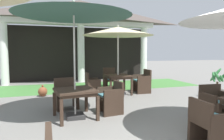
{
  "coord_description": "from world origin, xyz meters",
  "views": [
    {
      "loc": [
        -1.84,
        -2.38,
        1.61
      ],
      "look_at": [
        -0.13,
        2.91,
        1.12
      ],
      "focal_mm": 33.48,
      "sensor_mm": 36.0,
      "label": 1
    }
  ],
  "objects_px": {
    "patio_chair_near_foreground_north": "(110,80)",
    "potted_palm_right_edge": "(217,89)",
    "patio_chair_far_back_west": "(211,123)",
    "patio_umbrella_near_foreground": "(118,32)",
    "patio_chair_near_foreground_east": "(142,82)",
    "patio_chair_far_back_north": "(216,104)",
    "patio_chair_mid_right_north": "(66,95)",
    "patio_umbrella_mid_right": "(74,10)",
    "patio_table_near_foreground": "(118,78)",
    "patio_chair_near_foreground_west": "(92,85)",
    "patio_chair_mid_right_east": "(111,98)",
    "patio_table_mid_right": "(75,93)",
    "terracotta_urn": "(43,92)"
  },
  "relations": [
    {
      "from": "patio_chair_near_foreground_north",
      "to": "patio_umbrella_mid_right",
      "type": "height_order",
      "value": "patio_umbrella_mid_right"
    },
    {
      "from": "patio_chair_far_back_north",
      "to": "patio_table_near_foreground",
      "type": "bearing_deg",
      "value": -70.65
    },
    {
      "from": "patio_chair_near_foreground_east",
      "to": "patio_umbrella_mid_right",
      "type": "bearing_deg",
      "value": 130.09
    },
    {
      "from": "patio_table_mid_right",
      "to": "patio_chair_far_back_north",
      "type": "bearing_deg",
      "value": -22.35
    },
    {
      "from": "patio_table_near_foreground",
      "to": "patio_chair_mid_right_east",
      "type": "relative_size",
      "value": 1.07
    },
    {
      "from": "patio_table_near_foreground",
      "to": "patio_umbrella_mid_right",
      "type": "distance_m",
      "value": 3.67
    },
    {
      "from": "patio_chair_near_foreground_north",
      "to": "patio_chair_far_back_north",
      "type": "height_order",
      "value": "patio_chair_near_foreground_north"
    },
    {
      "from": "patio_chair_near_foreground_west",
      "to": "patio_chair_far_back_north",
      "type": "relative_size",
      "value": 1.02
    },
    {
      "from": "patio_umbrella_near_foreground",
      "to": "terracotta_urn",
      "type": "distance_m",
      "value": 3.51
    },
    {
      "from": "patio_chair_far_back_west",
      "to": "potted_palm_right_edge",
      "type": "height_order",
      "value": "potted_palm_right_edge"
    },
    {
      "from": "patio_chair_mid_right_north",
      "to": "potted_palm_right_edge",
      "type": "bearing_deg",
      "value": 169.28
    },
    {
      "from": "patio_table_near_foreground",
      "to": "patio_chair_mid_right_north",
      "type": "height_order",
      "value": "patio_chair_mid_right_north"
    },
    {
      "from": "patio_table_mid_right",
      "to": "patio_chair_near_foreground_north",
      "type": "bearing_deg",
      "value": 60.01
    },
    {
      "from": "patio_umbrella_mid_right",
      "to": "potted_palm_right_edge",
      "type": "xyz_separation_m",
      "value": [
        4.98,
        0.67,
        -2.27
      ]
    },
    {
      "from": "patio_chair_mid_right_east",
      "to": "terracotta_urn",
      "type": "height_order",
      "value": "patio_chair_mid_right_east"
    },
    {
      "from": "patio_chair_near_foreground_west",
      "to": "patio_chair_far_back_west",
      "type": "xyz_separation_m",
      "value": [
        1.02,
        -4.67,
        -0.0
      ]
    },
    {
      "from": "patio_chair_far_back_north",
      "to": "patio_chair_mid_right_north",
      "type": "bearing_deg",
      "value": -32.04
    },
    {
      "from": "patio_umbrella_mid_right",
      "to": "patio_chair_far_back_north",
      "type": "xyz_separation_m",
      "value": [
        3.05,
        -1.25,
        -2.17
      ]
    },
    {
      "from": "patio_table_near_foreground",
      "to": "patio_chair_near_foreground_east",
      "type": "relative_size",
      "value": 0.98
    },
    {
      "from": "patio_chair_far_back_north",
      "to": "potted_palm_right_edge",
      "type": "relative_size",
      "value": 0.78
    },
    {
      "from": "patio_umbrella_near_foreground",
      "to": "patio_chair_near_foreground_west",
      "type": "height_order",
      "value": "patio_umbrella_near_foreground"
    },
    {
      "from": "patio_chair_near_foreground_west",
      "to": "patio_chair_near_foreground_north",
      "type": "distance_m",
      "value": 1.42
    },
    {
      "from": "patio_chair_near_foreground_east",
      "to": "patio_table_mid_right",
      "type": "relative_size",
      "value": 0.89
    },
    {
      "from": "patio_umbrella_near_foreground",
      "to": "patio_chair_near_foreground_east",
      "type": "xyz_separation_m",
      "value": [
        1.01,
        -0.02,
        -1.92
      ]
    },
    {
      "from": "terracotta_urn",
      "to": "patio_chair_near_foreground_east",
      "type": "bearing_deg",
      "value": -6.77
    },
    {
      "from": "patio_chair_far_back_west",
      "to": "patio_chair_mid_right_north",
      "type": "bearing_deg",
      "value": -143.84
    },
    {
      "from": "patio_chair_near_foreground_west",
      "to": "potted_palm_right_edge",
      "type": "relative_size",
      "value": 0.8
    },
    {
      "from": "patio_table_near_foreground",
      "to": "terracotta_urn",
      "type": "height_order",
      "value": "patio_table_near_foreground"
    },
    {
      "from": "patio_chair_mid_right_east",
      "to": "patio_chair_far_back_west",
      "type": "relative_size",
      "value": 1.02
    },
    {
      "from": "patio_umbrella_near_foreground",
      "to": "patio_chair_near_foreground_east",
      "type": "height_order",
      "value": "patio_umbrella_near_foreground"
    },
    {
      "from": "patio_table_near_foreground",
      "to": "patio_umbrella_near_foreground",
      "type": "height_order",
      "value": "patio_umbrella_near_foreground"
    },
    {
      "from": "patio_chair_near_foreground_north",
      "to": "potted_palm_right_edge",
      "type": "xyz_separation_m",
      "value": [
        3.0,
        -2.76,
        -0.1
      ]
    },
    {
      "from": "patio_chair_near_foreground_east",
      "to": "patio_umbrella_mid_right",
      "type": "distance_m",
      "value": 4.38
    },
    {
      "from": "patio_umbrella_mid_right",
      "to": "patio_chair_mid_right_north",
      "type": "relative_size",
      "value": 3.29
    },
    {
      "from": "terracotta_urn",
      "to": "patio_chair_mid_right_north",
      "type": "bearing_deg",
      "value": -71.11
    },
    {
      "from": "patio_chair_near_foreground_west",
      "to": "potted_palm_right_edge",
      "type": "height_order",
      "value": "potted_palm_right_edge"
    },
    {
      "from": "patio_chair_near_foreground_east",
      "to": "patio_chair_mid_right_east",
      "type": "relative_size",
      "value": 1.09
    },
    {
      "from": "patio_chair_mid_right_north",
      "to": "patio_chair_near_foreground_east",
      "type": "bearing_deg",
      "value": -162.43
    },
    {
      "from": "patio_table_near_foreground",
      "to": "patio_umbrella_near_foreground",
      "type": "relative_size",
      "value": 0.34
    },
    {
      "from": "patio_chair_near_foreground_east",
      "to": "patio_umbrella_mid_right",
      "type": "relative_size",
      "value": 0.32
    },
    {
      "from": "patio_chair_near_foreground_west",
      "to": "patio_chair_near_foreground_east",
      "type": "distance_m",
      "value": 2.01
    },
    {
      "from": "patio_chair_near_foreground_north",
      "to": "patio_chair_mid_right_north",
      "type": "height_order",
      "value": "patio_chair_near_foreground_north"
    },
    {
      "from": "patio_chair_near_foreground_north",
      "to": "terracotta_urn",
      "type": "relative_size",
      "value": 2.17
    },
    {
      "from": "patio_chair_near_foreground_west",
      "to": "patio_umbrella_near_foreground",
      "type": "bearing_deg",
      "value": 90.0
    },
    {
      "from": "patio_umbrella_mid_right",
      "to": "terracotta_urn",
      "type": "height_order",
      "value": "patio_umbrella_mid_right"
    },
    {
      "from": "patio_chair_mid_right_east",
      "to": "potted_palm_right_edge",
      "type": "bearing_deg",
      "value": -89.85
    },
    {
      "from": "patio_table_near_foreground",
      "to": "patio_chair_mid_right_east",
      "type": "distance_m",
      "value": 2.52
    },
    {
      "from": "terracotta_urn",
      "to": "patio_umbrella_mid_right",
      "type": "bearing_deg",
      "value": -74.81
    },
    {
      "from": "patio_chair_far_back_north",
      "to": "patio_chair_near_foreground_west",
      "type": "bearing_deg",
      "value": -57.65
    },
    {
      "from": "patio_chair_near_foreground_north",
      "to": "patio_chair_mid_right_north",
      "type": "bearing_deg",
      "value": 50.72
    }
  ]
}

